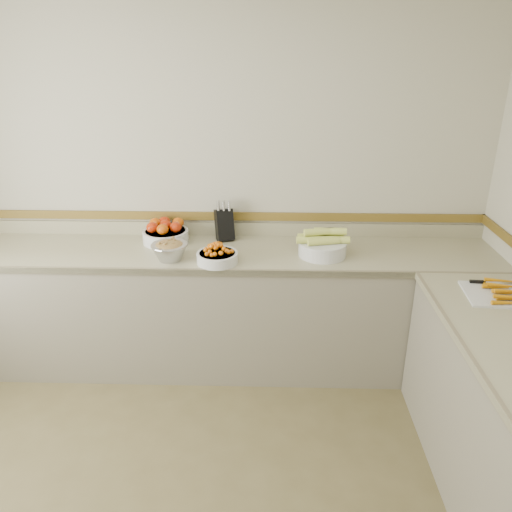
{
  "coord_description": "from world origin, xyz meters",
  "views": [
    {
      "loc": [
        0.44,
        -1.51,
        2.2
      ],
      "look_at": [
        0.35,
        1.35,
        1.0
      ],
      "focal_mm": 35.0,
      "sensor_mm": 36.0,
      "label": 1
    }
  ],
  "objects_px": {
    "cherry_tomato_bowl": "(217,255)",
    "cutting_board": "(502,293)",
    "tomato_bowl": "(165,233)",
    "corn_bowl": "(322,245)",
    "rhubarb_bowl": "(170,250)",
    "knife_block": "(224,224)"
  },
  "relations": [
    {
      "from": "tomato_bowl",
      "to": "cherry_tomato_bowl",
      "type": "height_order",
      "value": "tomato_bowl"
    },
    {
      "from": "tomato_bowl",
      "to": "knife_block",
      "type": "bearing_deg",
      "value": 8.39
    },
    {
      "from": "tomato_bowl",
      "to": "cherry_tomato_bowl",
      "type": "xyz_separation_m",
      "value": [
        0.41,
        -0.37,
        -0.02
      ]
    },
    {
      "from": "cutting_board",
      "to": "corn_bowl",
      "type": "bearing_deg",
      "value": 149.16
    },
    {
      "from": "tomato_bowl",
      "to": "cutting_board",
      "type": "bearing_deg",
      "value": -21.02
    },
    {
      "from": "corn_bowl",
      "to": "cutting_board",
      "type": "bearing_deg",
      "value": -30.84
    },
    {
      "from": "tomato_bowl",
      "to": "corn_bowl",
      "type": "height_order",
      "value": "corn_bowl"
    },
    {
      "from": "cherry_tomato_bowl",
      "to": "corn_bowl",
      "type": "xyz_separation_m",
      "value": [
        0.7,
        0.15,
        0.02
      ]
    },
    {
      "from": "knife_block",
      "to": "cutting_board",
      "type": "height_order",
      "value": "knife_block"
    },
    {
      "from": "cherry_tomato_bowl",
      "to": "cutting_board",
      "type": "xyz_separation_m",
      "value": [
        1.66,
        -0.43,
        -0.03
      ]
    },
    {
      "from": "corn_bowl",
      "to": "rhubarb_bowl",
      "type": "xyz_separation_m",
      "value": [
        -1.01,
        -0.11,
        -0.0
      ]
    },
    {
      "from": "tomato_bowl",
      "to": "cutting_board",
      "type": "distance_m",
      "value": 2.22
    },
    {
      "from": "cutting_board",
      "to": "knife_block",
      "type": "bearing_deg",
      "value": 152.53
    },
    {
      "from": "tomato_bowl",
      "to": "corn_bowl",
      "type": "bearing_deg",
      "value": -11.25
    },
    {
      "from": "corn_bowl",
      "to": "cutting_board",
      "type": "distance_m",
      "value": 1.12
    },
    {
      "from": "rhubarb_bowl",
      "to": "knife_block",
      "type": "bearing_deg",
      "value": 50.21
    },
    {
      "from": "knife_block",
      "to": "tomato_bowl",
      "type": "distance_m",
      "value": 0.43
    },
    {
      "from": "cherry_tomato_bowl",
      "to": "cutting_board",
      "type": "distance_m",
      "value": 1.71
    },
    {
      "from": "knife_block",
      "to": "corn_bowl",
      "type": "bearing_deg",
      "value": -22.37
    },
    {
      "from": "tomato_bowl",
      "to": "rhubarb_bowl",
      "type": "distance_m",
      "value": 0.34
    },
    {
      "from": "tomato_bowl",
      "to": "corn_bowl",
      "type": "relative_size",
      "value": 0.92
    },
    {
      "from": "rhubarb_bowl",
      "to": "cutting_board",
      "type": "bearing_deg",
      "value": -13.23
    }
  ]
}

